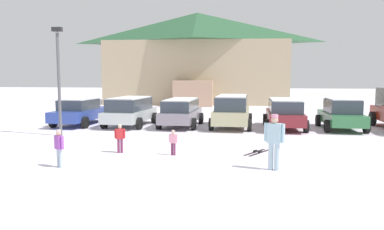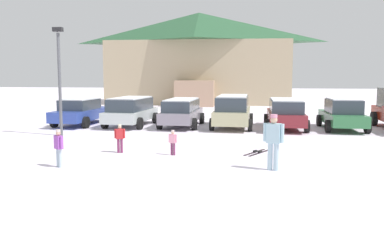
# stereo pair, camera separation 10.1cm
# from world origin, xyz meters

# --- Properties ---
(ground) EXTENTS (160.00, 160.00, 0.00)m
(ground) POSITION_xyz_m (0.00, 0.00, 0.00)
(ground) COLOR white
(ski_lodge) EXTENTS (18.89, 10.30, 9.32)m
(ski_lodge) POSITION_xyz_m (-3.06, 30.34, 4.73)
(ski_lodge) COLOR tan
(ski_lodge) RESTS_ON ground
(parked_blue_hatchback) EXTENTS (2.22, 4.67, 1.53)m
(parked_blue_hatchback) POSITION_xyz_m (-7.58, 11.57, 0.78)
(parked_blue_hatchback) COLOR #2D459E
(parked_blue_hatchback) RESTS_ON ground
(parked_silver_wagon) EXTENTS (2.40, 4.47, 1.61)m
(parked_silver_wagon) POSITION_xyz_m (-4.60, 11.48, 0.88)
(parked_silver_wagon) COLOR silver
(parked_silver_wagon) RESTS_ON ground
(parked_grey_wagon) EXTENTS (2.18, 4.50, 1.54)m
(parked_grey_wagon) POSITION_xyz_m (-1.73, 11.64, 0.84)
(parked_grey_wagon) COLOR gray
(parked_grey_wagon) RESTS_ON ground
(parked_beige_suv) EXTENTS (2.28, 4.77, 1.75)m
(parked_beige_suv) POSITION_xyz_m (1.09, 11.70, 0.94)
(parked_beige_suv) COLOR tan
(parked_beige_suv) RESTS_ON ground
(parked_maroon_van) EXTENTS (2.21, 4.50, 1.59)m
(parked_maroon_van) POSITION_xyz_m (3.87, 11.52, 0.86)
(parked_maroon_van) COLOR maroon
(parked_maroon_van) RESTS_ON ground
(parked_green_coupe) EXTENTS (2.12, 4.04, 1.64)m
(parked_green_coupe) POSITION_xyz_m (6.78, 11.51, 0.82)
(parked_green_coupe) COLOR #317242
(parked_green_coupe) RESTS_ON ground
(skier_child_in_pink_snowsuit) EXTENTS (0.32, 0.18, 0.89)m
(skier_child_in_pink_snowsuit) POSITION_xyz_m (-0.77, 4.04, 0.50)
(skier_child_in_pink_snowsuit) COLOR #702C51
(skier_child_in_pink_snowsuit) RESTS_ON ground
(skier_child_in_red_jacket) EXTENTS (0.38, 0.20, 1.05)m
(skier_child_in_red_jacket) POSITION_xyz_m (-2.76, 4.19, 0.59)
(skier_child_in_red_jacket) COLOR #732C54
(skier_child_in_red_jacket) RESTS_ON ground
(skier_adult_in_blue_parka) EXTENTS (0.59, 0.36, 1.67)m
(skier_adult_in_blue_parka) POSITION_xyz_m (2.57, 2.36, 0.94)
(skier_adult_in_blue_parka) COLOR #9EBCCB
(skier_adult_in_blue_parka) RESTS_ON ground
(skier_child_in_purple_jacket) EXTENTS (0.37, 0.30, 1.16)m
(skier_child_in_purple_jacket) POSITION_xyz_m (-3.90, 1.84, 0.66)
(skier_child_in_purple_jacket) COLOR #A2B9C7
(skier_child_in_purple_jacket) RESTS_ON ground
(pair_of_skis) EXTENTS (1.00, 1.39, 0.08)m
(pair_of_skis) POSITION_xyz_m (2.19, 4.86, 0.02)
(pair_of_skis) COLOR black
(pair_of_skis) RESTS_ON ground
(lamp_post) EXTENTS (0.44, 0.24, 5.01)m
(lamp_post) POSITION_xyz_m (-6.81, 7.66, 2.85)
(lamp_post) COLOR #515459
(lamp_post) RESTS_ON ground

